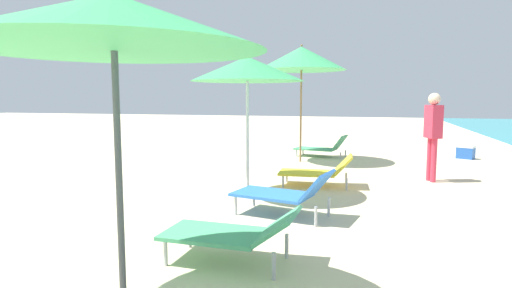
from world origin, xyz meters
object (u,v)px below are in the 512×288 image
object	(u,v)px
umbrella_second	(113,23)
lounger_third_inland	(285,192)
umbrella_third	(247,69)
lounger_second_shoreside	(232,232)
lounger_farthest_shoreside	(322,147)
cooler_box	(466,152)
lounger_third_shoreside	(318,171)
person_walking_near	(433,128)
umbrella_farthest	(301,59)

from	to	relation	value
umbrella_second	lounger_third_inland	bearing A→B (deg)	79.42
umbrella_second	umbrella_third	bearing A→B (deg)	94.50
lounger_second_shoreside	lounger_farthest_shoreside	xyz separation A→B (m)	(-0.14, 7.96, -0.04)
umbrella_second	lounger_second_shoreside	bearing A→B (deg)	71.35
umbrella_third	cooler_box	bearing A→B (deg)	52.88
lounger_third_shoreside	person_walking_near	distance (m)	2.52
lounger_second_shoreside	cooler_box	size ratio (longest dim) A/B	2.63
cooler_box	umbrella_third	bearing A→B (deg)	-127.12
lounger_farthest_shoreside	cooler_box	xyz separation A→B (m)	(3.86, 0.75, -0.09)
lounger_third_shoreside	lounger_farthest_shoreside	bearing A→B (deg)	-88.94
umbrella_third	lounger_third_inland	world-z (taller)	umbrella_third
person_walking_near	umbrella_farthest	bearing A→B (deg)	-51.83
umbrella_second	umbrella_farthest	size ratio (longest dim) A/B	0.80
lounger_second_shoreside	umbrella_farthest	size ratio (longest dim) A/B	0.45
lounger_farthest_shoreside	lounger_third_shoreside	bearing A→B (deg)	106.20
lounger_second_shoreside	person_walking_near	bearing A→B (deg)	-115.35
umbrella_second	lounger_third_shoreside	bearing A→B (deg)	82.14
umbrella_third	lounger_farthest_shoreside	xyz separation A→B (m)	(0.60, 5.14, -1.87)
umbrella_farthest	person_walking_near	size ratio (longest dim) A/B	1.72
cooler_box	lounger_farthest_shoreside	bearing A→B (deg)	-169.04
umbrella_third	lounger_farthest_shoreside	size ratio (longest dim) A/B	1.58
umbrella_third	lounger_farthest_shoreside	world-z (taller)	umbrella_third
lounger_farthest_shoreside	person_walking_near	size ratio (longest dim) A/B	0.87
lounger_farthest_shoreside	cooler_box	distance (m)	3.93
umbrella_second	person_walking_near	bearing A→B (deg)	65.67
umbrella_farthest	lounger_third_inland	bearing A→B (deg)	-81.92
umbrella_third	lounger_third_shoreside	size ratio (longest dim) A/B	1.70
umbrella_second	umbrella_farthest	bearing A→B (deg)	91.11
umbrella_third	lounger_third_shoreside	xyz separation A→B (m)	(1.04, 1.13, -1.85)
lounger_third_inland	person_walking_near	bearing A→B (deg)	-113.92
lounger_third_shoreside	lounger_third_inland	world-z (taller)	lounger_third_inland
lounger_second_shoreside	lounger_third_inland	world-z (taller)	lounger_third_inland
lounger_third_inland	umbrella_farthest	bearing A→B (deg)	-70.93
umbrella_third	cooler_box	size ratio (longest dim) A/B	4.63
lounger_second_shoreside	umbrella_third	distance (m)	3.44
lounger_third_shoreside	lounger_second_shoreside	bearing A→B (deg)	80.50
umbrella_second	lounger_farthest_shoreside	world-z (taller)	umbrella_second
person_walking_near	cooler_box	world-z (taller)	person_walking_near
umbrella_second	lounger_second_shoreside	size ratio (longest dim) A/B	1.79
lounger_second_shoreside	cooler_box	bearing A→B (deg)	-112.82
umbrella_second	cooler_box	bearing A→B (deg)	67.42
lounger_farthest_shoreside	umbrella_farthest	bearing A→B (deg)	78.30
umbrella_third	lounger_farthest_shoreside	distance (m)	5.51
umbrella_second	cooler_box	world-z (taller)	umbrella_second
person_walking_near	cooler_box	size ratio (longest dim) A/B	3.40
umbrella_third	umbrella_farthest	bearing A→B (deg)	87.69
umbrella_third	person_walking_near	distance (m)	4.02
lounger_second_shoreside	cooler_box	world-z (taller)	lounger_second_shoreside
lounger_second_shoreside	umbrella_third	xyz separation A→B (m)	(-0.74, 2.82, 1.83)
lounger_second_shoreside	person_walking_near	size ratio (longest dim) A/B	0.77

